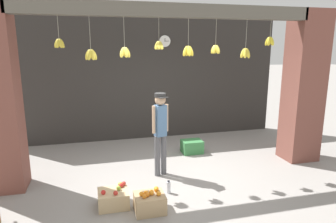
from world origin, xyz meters
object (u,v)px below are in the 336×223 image
(shopkeeper, at_px, (160,128))
(fruit_crate_apples, at_px, (114,198))
(produce_box_green, at_px, (192,147))
(wall_clock, at_px, (165,41))
(fruit_crate_oranges, at_px, (150,202))
(water_bottle, at_px, (169,187))

(shopkeeper, distance_m, fruit_crate_apples, 1.61)
(produce_box_green, xyz_separation_m, wall_clock, (-0.31, 1.42, 2.46))
(fruit_crate_apples, distance_m, wall_clock, 4.54)
(produce_box_green, bearing_deg, wall_clock, 102.54)
(fruit_crate_oranges, relative_size, water_bottle, 1.99)
(wall_clock, bearing_deg, produce_box_green, -77.46)
(fruit_crate_oranges, bearing_deg, shopkeeper, 70.12)
(fruit_crate_apples, relative_size, wall_clock, 1.49)
(fruit_crate_oranges, height_order, fruit_crate_apples, fruit_crate_oranges)
(fruit_crate_oranges, relative_size, wall_clock, 1.45)
(fruit_crate_apples, height_order, wall_clock, wall_clock)
(shopkeeper, distance_m, wall_clock, 3.03)
(shopkeeper, distance_m, fruit_crate_oranges, 1.57)
(fruit_crate_apples, distance_m, water_bottle, 0.97)
(fruit_crate_oranges, distance_m, produce_box_green, 2.72)
(wall_clock, bearing_deg, fruit_crate_apples, -116.02)
(fruit_crate_oranges, relative_size, produce_box_green, 0.96)
(fruit_crate_apples, bearing_deg, fruit_crate_oranges, -28.76)
(shopkeeper, height_order, fruit_crate_apples, shopkeeper)
(shopkeeper, bearing_deg, fruit_crate_apples, 27.83)
(produce_box_green, relative_size, water_bottle, 2.07)
(shopkeeper, bearing_deg, water_bottle, 70.58)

